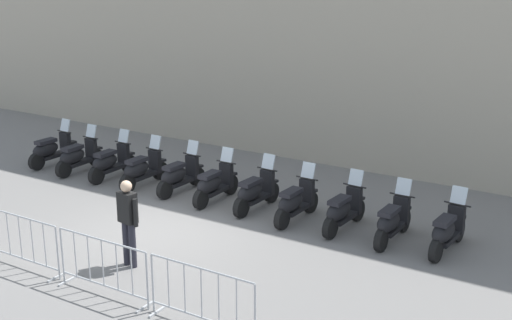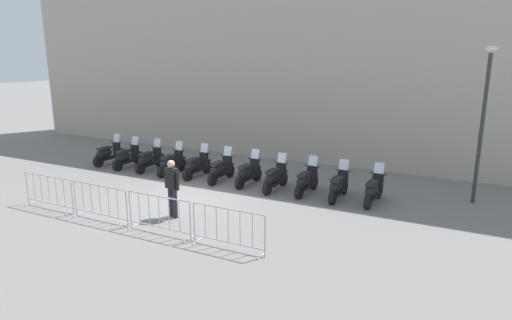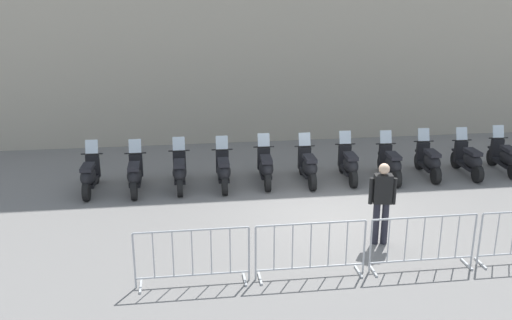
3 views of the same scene
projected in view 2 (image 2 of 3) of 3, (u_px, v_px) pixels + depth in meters
ground_plane at (184, 199)px, 14.71m from camera, size 120.00×120.00×0.00m
building_facade at (280, 40)px, 20.10m from camera, size 27.92×7.92×10.47m
motorcycle_0 at (108, 154)px, 19.09m from camera, size 0.64×1.72×1.24m
motorcycle_1 at (127, 157)px, 18.51m from camera, size 0.68×1.71×1.24m
motorcycle_2 at (149, 160)px, 18.09m from camera, size 0.67×1.71×1.24m
motorcycle_3 at (171, 163)px, 17.55m from camera, size 0.65×1.72×1.24m
motorcycle_4 at (196, 166)px, 17.15m from camera, size 0.63×1.72×1.24m
motorcycle_5 at (220, 170)px, 16.58m from camera, size 0.67×1.72×1.24m
motorcycle_6 at (247, 173)px, 16.13m from camera, size 0.62×1.72×1.24m
motorcycle_7 at (275, 178)px, 15.54m from camera, size 0.64×1.72×1.24m
motorcycle_8 at (306, 182)px, 15.12m from camera, size 0.62×1.72×1.24m
motorcycle_9 at (338, 186)px, 14.60m from camera, size 0.66×1.72×1.24m
motorcycle_10 at (373, 190)px, 14.17m from camera, size 0.62×1.72×1.24m
barrier_segment_0 at (49, 193)px, 13.74m from camera, size 2.00×0.81×1.07m
barrier_segment_1 at (100, 203)px, 12.81m from camera, size 2.00×0.81×1.07m
barrier_segment_2 at (159, 215)px, 11.88m from camera, size 2.00×0.81×1.07m
barrier_segment_3 at (228, 229)px, 10.94m from camera, size 2.00×0.81×1.07m
street_lamp at (484, 109)px, 13.66m from camera, size 0.36×0.36×4.93m
officer_near_row_end at (172, 185)px, 12.93m from camera, size 0.55×0.24×1.73m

